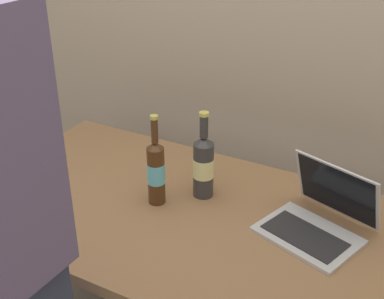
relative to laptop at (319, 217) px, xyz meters
name	(u,v)px	position (x,y,z in m)	size (l,w,h in m)	color
desk	(184,234)	(-0.44, -0.12, -0.15)	(1.57, 0.87, 0.72)	olive
laptop	(319,217)	(0.00, 0.00, 0.00)	(0.38, 0.37, 0.22)	#B7BABC
beer_bottle_dark	(156,171)	(-0.55, -0.11, 0.07)	(0.06, 0.06, 0.34)	#472B14
beer_bottle_amber	(203,165)	(-0.43, 0.01, 0.07)	(0.08, 0.08, 0.33)	#333333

